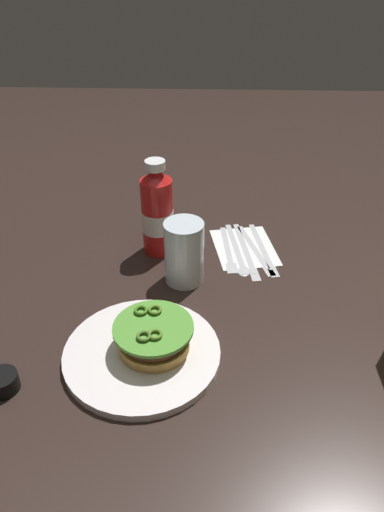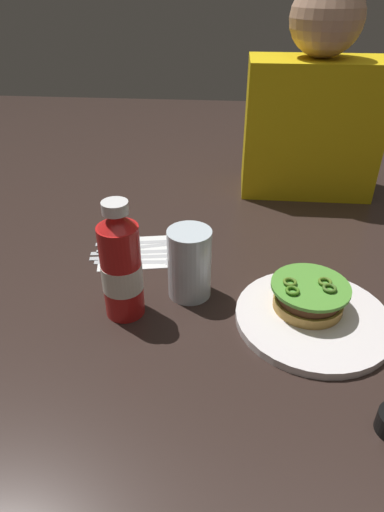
# 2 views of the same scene
# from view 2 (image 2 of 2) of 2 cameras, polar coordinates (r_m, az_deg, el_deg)

# --- Properties ---
(ground_plane) EXTENTS (3.00, 3.00, 0.00)m
(ground_plane) POSITION_cam_2_polar(r_m,az_deg,el_deg) (0.74, 10.58, -9.11)
(ground_plane) COLOR #2E211D
(dinner_plate) EXTENTS (0.25, 0.25, 0.01)m
(dinner_plate) POSITION_cam_2_polar(r_m,az_deg,el_deg) (0.76, 15.37, -7.75)
(dinner_plate) COLOR white
(dinner_plate) RESTS_ON ground_plane
(burger_sandwich) EXTENTS (0.13, 0.13, 0.05)m
(burger_sandwich) POSITION_cam_2_polar(r_m,az_deg,el_deg) (0.75, 14.92, -5.02)
(burger_sandwich) COLOR #C49445
(burger_sandwich) RESTS_ON dinner_plate
(ketchup_bottle) EXTENTS (0.07, 0.07, 0.21)m
(ketchup_bottle) POSITION_cam_2_polar(r_m,az_deg,el_deg) (0.71, -9.16, -1.41)
(ketchup_bottle) COLOR red
(ketchup_bottle) RESTS_ON ground_plane
(water_glass) EXTENTS (0.08, 0.08, 0.13)m
(water_glass) POSITION_cam_2_polar(r_m,az_deg,el_deg) (0.76, -0.33, -0.97)
(water_glass) COLOR silver
(water_glass) RESTS_ON ground_plane
(napkin) EXTENTS (0.18, 0.15, 0.00)m
(napkin) POSITION_cam_2_polar(r_m,az_deg,el_deg) (0.91, -6.97, 0.51)
(napkin) COLOR white
(napkin) RESTS_ON ground_plane
(fork_utensil) EXTENTS (0.18, 0.03, 0.00)m
(fork_utensil) POSITION_cam_2_polar(r_m,az_deg,el_deg) (0.88, -5.81, -0.61)
(fork_utensil) COLOR silver
(fork_utensil) RESTS_ON napkin
(spoon_utensil) EXTENTS (0.20, 0.05, 0.00)m
(spoon_utensil) POSITION_cam_2_polar(r_m,az_deg,el_deg) (0.89, -5.06, 0.11)
(spoon_utensil) COLOR silver
(spoon_utensil) RESTS_ON napkin
(butter_knife) EXTENTS (0.22, 0.05, 0.00)m
(butter_knife) POSITION_cam_2_polar(r_m,az_deg,el_deg) (0.91, -5.28, 0.75)
(butter_knife) COLOR silver
(butter_knife) RESTS_ON napkin
(steak_knife) EXTENTS (0.19, 0.07, 0.00)m
(steak_knife) POSITION_cam_2_polar(r_m,az_deg,el_deg) (0.93, -5.42, 1.47)
(steak_knife) COLOR silver
(steak_knife) RESTS_ON napkin
(table_knife) EXTENTS (0.21, 0.05, 0.00)m
(table_knife) POSITION_cam_2_polar(r_m,az_deg,el_deg) (0.94, -5.39, 1.97)
(table_knife) COLOR silver
(table_knife) RESTS_ON napkin
(diner_person) EXTENTS (0.32, 0.16, 0.49)m
(diner_person) POSITION_cam_2_polar(r_m,az_deg,el_deg) (1.16, 15.48, 17.99)
(diner_person) COLOR gold
(diner_person) RESTS_ON ground_plane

